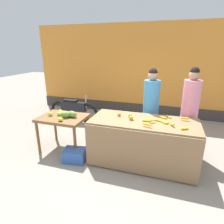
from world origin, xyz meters
name	(u,v)px	position (x,y,z in m)	size (l,w,h in m)	color
ground_plane	(118,157)	(0.00, 0.00, 0.00)	(24.00, 24.00, 0.00)	gray
market_wall_back	(143,72)	(0.00, 3.04, 1.45)	(7.70, 0.23, 2.97)	orange
fruit_stall_counter	(143,142)	(0.50, -0.01, 0.45)	(2.02, 0.89, 0.90)	olive
side_table_wooden	(63,121)	(-1.26, 0.00, 0.68)	(1.00, 0.75, 0.78)	brown
banana_bunch_pile	(162,121)	(0.83, 0.00, 0.93)	(0.82, 0.69, 0.07)	yellow
orange_pile	(127,116)	(0.17, 0.03, 0.94)	(0.35, 0.21, 0.08)	orange
mango_papaya_pile	(65,114)	(-1.19, 0.00, 0.84)	(0.68, 0.59, 0.14)	yellow
vendor_woman_blue_shirt	(151,109)	(0.55, 0.68, 0.91)	(0.34, 0.34, 1.81)	#33333D
vendor_woman_pink_shirt	(189,112)	(1.33, 0.64, 0.94)	(0.34, 0.34, 1.86)	#33333D
parked_motorcycle	(74,109)	(-1.87, 1.56, 0.40)	(1.60, 0.18, 0.88)	black
produce_crate	(75,155)	(-0.81, -0.39, 0.13)	(0.44, 0.32, 0.26)	#3359A5
produce_sack	(106,129)	(-0.52, 0.69, 0.29)	(0.36, 0.30, 0.58)	tan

